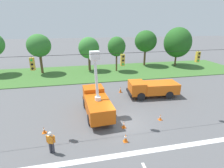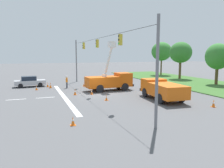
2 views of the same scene
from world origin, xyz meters
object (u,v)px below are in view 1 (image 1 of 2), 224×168
at_px(tree_centre, 89,48).
at_px(traffic_cone_lane_edge_b, 124,125).
at_px(tree_west, 39,46).
at_px(tree_far_east, 146,41).
at_px(utility_truck_bucket_lift, 97,102).
at_px(utility_truck_support_near, 152,88).
at_px(tree_east_end, 178,42).
at_px(tree_east, 117,47).
at_px(traffic_cone_mid_left, 44,130).
at_px(traffic_cone_far_left, 173,85).
at_px(traffic_cone_near_bucket, 120,90).
at_px(traffic_cone_lane_edge_a, 160,117).
at_px(road_worker, 51,141).
at_px(traffic_cone_far_right, 126,138).

xyz_separation_m(tree_centre, traffic_cone_lane_edge_b, (1.23, -20.53, -4.12)).
bearing_deg(tree_west, tree_far_east, 5.60).
relative_size(utility_truck_bucket_lift, utility_truck_support_near, 1.00).
bearing_deg(utility_truck_bucket_lift, tree_east_end, 42.40).
relative_size(tree_west, tree_east, 1.09).
distance_m(tree_east, traffic_cone_mid_left, 21.80).
relative_size(tree_west, traffic_cone_far_left, 10.01).
bearing_deg(traffic_cone_near_bucket, traffic_cone_lane_edge_a, -75.39).
height_order(tree_west, tree_east, tree_west).
bearing_deg(tree_far_east, tree_centre, -171.18).
bearing_deg(tree_east_end, utility_truck_support_near, -129.27).
height_order(tree_east, traffic_cone_mid_left, tree_east).
bearing_deg(traffic_cone_mid_left, traffic_cone_far_left, 25.67).
height_order(tree_west, traffic_cone_near_bucket, tree_west).
xyz_separation_m(tree_east, traffic_cone_lane_edge_a, (0.00, -18.54, -4.43)).
xyz_separation_m(tree_west, traffic_cone_lane_edge_b, (10.03, -20.36, -4.80)).
height_order(utility_truck_support_near, traffic_cone_near_bucket, utility_truck_support_near).
xyz_separation_m(tree_far_east, road_worker, (-16.86, -24.43, -4.25)).
xyz_separation_m(utility_truck_support_near, road_worker, (-11.43, -8.25, -0.14)).
distance_m(tree_west, tree_east, 13.93).
height_order(road_worker, traffic_cone_near_bucket, road_worker).
relative_size(traffic_cone_near_bucket, traffic_cone_lane_edge_a, 1.36).
relative_size(tree_centre, traffic_cone_far_left, 9.06).
relative_size(tree_far_east, tree_east_end, 0.92).
distance_m(tree_west, traffic_cone_mid_left, 20.54).
relative_size(traffic_cone_lane_edge_a, traffic_cone_lane_edge_b, 0.95).
bearing_deg(tree_west, tree_east, -5.17).
relative_size(utility_truck_bucket_lift, traffic_cone_mid_left, 10.59).
bearing_deg(traffic_cone_lane_edge_a, traffic_cone_far_left, 53.06).
height_order(tree_far_east, traffic_cone_far_left, tree_far_east).
bearing_deg(tree_east_end, traffic_cone_lane_edge_b, -129.89).
xyz_separation_m(traffic_cone_near_bucket, traffic_cone_far_right, (-2.22, -10.17, -0.04)).
relative_size(utility_truck_support_near, traffic_cone_mid_left, 10.64).
bearing_deg(traffic_cone_far_right, utility_truck_support_near, 54.24).
xyz_separation_m(tree_far_east, utility_truck_bucket_lift, (-12.95, -19.33, -3.88)).
height_order(road_worker, traffic_cone_far_right, road_worker).
bearing_deg(traffic_cone_lane_edge_a, tree_east_end, 56.17).
relative_size(tree_centre, traffic_cone_lane_edge_a, 10.88).
distance_m(tree_far_east, traffic_cone_far_left, 14.55).
distance_m(tree_centre, traffic_cone_near_bucket, 13.27).
bearing_deg(tree_far_east, utility_truck_support_near, -108.57).
xyz_separation_m(road_worker, traffic_cone_mid_left, (-0.93, 2.65, -0.71)).
bearing_deg(traffic_cone_far_right, tree_west, 113.40).
bearing_deg(tree_east, tree_west, 174.83).
distance_m(tree_centre, tree_east_end, 18.69).
relative_size(utility_truck_support_near, traffic_cone_lane_edge_b, 10.34).
xyz_separation_m(traffic_cone_near_bucket, traffic_cone_far_left, (8.16, 0.49, -0.05)).
relative_size(utility_truck_support_near, traffic_cone_far_left, 9.07).
bearing_deg(tree_centre, utility_truck_support_near, -64.86).
relative_size(tree_centre, road_worker, 3.65).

